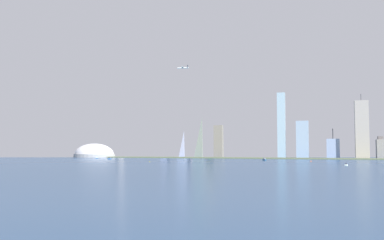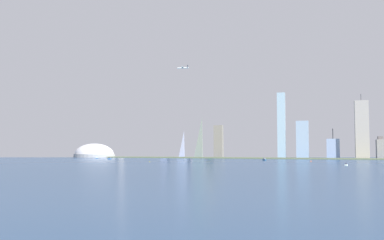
{
  "view_description": "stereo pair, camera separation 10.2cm",
  "coord_description": "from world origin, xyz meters",
  "px_view_note": "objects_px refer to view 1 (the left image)",
  "views": [
    {
      "loc": [
        232.87,
        -486.0,
        24.2
      ],
      "look_at": [
        -48.73,
        396.67,
        84.1
      ],
      "focal_mm": 39.35,
      "sensor_mm": 36.0,
      "label": 1
    },
    {
      "loc": [
        232.97,
        -485.97,
        24.2
      ],
      "look_at": [
        -48.73,
        396.67,
        84.1
      ],
      "focal_mm": 39.35,
      "sensor_mm": 36.0,
      "label": 2
    }
  ],
  "objects_px": {
    "skyscraper_1": "(333,149)",
    "channel_buoy_2": "(311,161)",
    "channel_buoy_1": "(210,159)",
    "skyscraper_2": "(182,136)",
    "boat_0": "(97,158)",
    "skyscraper_3": "(381,148)",
    "skyscraper_9": "(165,146)",
    "skyscraper_10": "(198,121)",
    "skyscraper_6": "(219,141)",
    "skyscraper_5": "(362,130)",
    "stadium_dome": "(96,154)",
    "boat_1": "(109,159)",
    "skyscraper_0": "(187,143)",
    "skyscraper_8": "(281,125)",
    "channel_buoy_0": "(150,161)",
    "airplane": "(183,68)",
    "skyscraper_4": "(210,134)",
    "observation_tower": "(121,91)",
    "skyscraper_7": "(302,139)",
    "boat_3": "(346,165)",
    "boat_2": "(264,160)"
  },
  "relations": [
    {
      "from": "skyscraper_1",
      "to": "channel_buoy_2",
      "type": "bearing_deg",
      "value": -99.8
    },
    {
      "from": "channel_buoy_1",
      "to": "skyscraper_2",
      "type": "bearing_deg",
      "value": 125.55
    },
    {
      "from": "channel_buoy_1",
      "to": "boat_0",
      "type": "bearing_deg",
      "value": 178.85
    },
    {
      "from": "skyscraper_3",
      "to": "skyscraper_9",
      "type": "distance_m",
      "value": 491.28
    },
    {
      "from": "skyscraper_3",
      "to": "skyscraper_10",
      "type": "xyz_separation_m",
      "value": [
        -401.42,
        3.68,
        66.16
      ]
    },
    {
      "from": "skyscraper_6",
      "to": "channel_buoy_1",
      "type": "height_order",
      "value": "skyscraper_6"
    },
    {
      "from": "skyscraper_2",
      "to": "skyscraper_5",
      "type": "height_order",
      "value": "skyscraper_5"
    },
    {
      "from": "stadium_dome",
      "to": "boat_1",
      "type": "distance_m",
      "value": 188.98
    },
    {
      "from": "skyscraper_0",
      "to": "channel_buoy_1",
      "type": "relative_size",
      "value": 38.96
    },
    {
      "from": "skyscraper_8",
      "to": "skyscraper_10",
      "type": "relative_size",
      "value": 0.82
    },
    {
      "from": "boat_0",
      "to": "skyscraper_8",
      "type": "bearing_deg",
      "value": 85.07
    },
    {
      "from": "channel_buoy_0",
      "to": "airplane",
      "type": "distance_m",
      "value": 288.12
    },
    {
      "from": "stadium_dome",
      "to": "boat_0",
      "type": "xyz_separation_m",
      "value": [
        59.56,
        -98.33,
        -6.42
      ]
    },
    {
      "from": "skyscraper_4",
      "to": "boat_0",
      "type": "bearing_deg",
      "value": -136.9
    },
    {
      "from": "observation_tower",
      "to": "boat_0",
      "type": "bearing_deg",
      "value": -90.73
    },
    {
      "from": "skyscraper_0",
      "to": "skyscraper_7",
      "type": "xyz_separation_m",
      "value": [
        284.84,
        -32.15,
        7.87
      ]
    },
    {
      "from": "boat_3",
      "to": "skyscraper_7",
      "type": "bearing_deg",
      "value": 22.09
    },
    {
      "from": "stadium_dome",
      "to": "skyscraper_7",
      "type": "distance_m",
      "value": 489.62
    },
    {
      "from": "skyscraper_6",
      "to": "observation_tower",
      "type": "bearing_deg",
      "value": -165.45
    },
    {
      "from": "skyscraper_7",
      "to": "skyscraper_9",
      "type": "height_order",
      "value": "skyscraper_7"
    },
    {
      "from": "skyscraper_4",
      "to": "skyscraper_6",
      "type": "bearing_deg",
      "value": -38.91
    },
    {
      "from": "skyscraper_3",
      "to": "boat_3",
      "type": "relative_size",
      "value": 5.2
    },
    {
      "from": "skyscraper_3",
      "to": "boat_0",
      "type": "bearing_deg",
      "value": -165.04
    },
    {
      "from": "skyscraper_2",
      "to": "airplane",
      "type": "bearing_deg",
      "value": -70.28
    },
    {
      "from": "boat_2",
      "to": "skyscraper_7",
      "type": "bearing_deg",
      "value": -68.33
    },
    {
      "from": "boat_0",
      "to": "channel_buoy_2",
      "type": "xyz_separation_m",
      "value": [
        449.05,
        -76.59,
        -0.05
      ]
    },
    {
      "from": "skyscraper_4",
      "to": "boat_0",
      "type": "relative_size",
      "value": 6.98
    },
    {
      "from": "skyscraper_5",
      "to": "stadium_dome",
      "type": "bearing_deg",
      "value": -177.42
    },
    {
      "from": "skyscraper_9",
      "to": "boat_0",
      "type": "xyz_separation_m",
      "value": [
        -91.64,
        -170.47,
        -25.75
      ]
    },
    {
      "from": "skyscraper_6",
      "to": "skyscraper_10",
      "type": "bearing_deg",
      "value": -171.29
    },
    {
      "from": "skyscraper_6",
      "to": "channel_buoy_0",
      "type": "bearing_deg",
      "value": -95.3
    },
    {
      "from": "skyscraper_7",
      "to": "boat_0",
      "type": "xyz_separation_m",
      "value": [
        -423.13,
        -172.95,
        -40.64
      ]
    },
    {
      "from": "airplane",
      "to": "channel_buoy_0",
      "type": "bearing_deg",
      "value": 86.85
    },
    {
      "from": "skyscraper_5",
      "to": "skyscraper_9",
      "type": "relative_size",
      "value": 2.51
    },
    {
      "from": "boat_3",
      "to": "airplane",
      "type": "bearing_deg",
      "value": 61.98
    },
    {
      "from": "skyscraper_6",
      "to": "boat_1",
      "type": "xyz_separation_m",
      "value": [
        -172.72,
        -216.57,
        -36.67
      ]
    },
    {
      "from": "skyscraper_10",
      "to": "skyscraper_2",
      "type": "bearing_deg",
      "value": -169.31
    },
    {
      "from": "skyscraper_2",
      "to": "boat_1",
      "type": "distance_m",
      "value": 224.8
    },
    {
      "from": "boat_0",
      "to": "boat_1",
      "type": "distance_m",
      "value": 76.23
    },
    {
      "from": "skyscraper_6",
      "to": "skyscraper_4",
      "type": "bearing_deg",
      "value": 141.09
    },
    {
      "from": "skyscraper_10",
      "to": "observation_tower",
      "type": "bearing_deg",
      "value": -163.89
    },
    {
      "from": "boat_1",
      "to": "channel_buoy_0",
      "type": "bearing_deg",
      "value": -90.68
    },
    {
      "from": "observation_tower",
      "to": "boat_1",
      "type": "relative_size",
      "value": 53.41
    },
    {
      "from": "skyscraper_1",
      "to": "boat_2",
      "type": "relative_size",
      "value": 8.92
    },
    {
      "from": "skyscraper_9",
      "to": "channel_buoy_1",
      "type": "height_order",
      "value": "skyscraper_9"
    },
    {
      "from": "skyscraper_10",
      "to": "airplane",
      "type": "distance_m",
      "value": 160.44
    },
    {
      "from": "skyscraper_10",
      "to": "channel_buoy_1",
      "type": "bearing_deg",
      "value": -65.74
    },
    {
      "from": "observation_tower",
      "to": "skyscraper_2",
      "type": "height_order",
      "value": "observation_tower"
    },
    {
      "from": "skyscraper_1",
      "to": "airplane",
      "type": "distance_m",
      "value": 367.03
    },
    {
      "from": "stadium_dome",
      "to": "skyscraper_0",
      "type": "xyz_separation_m",
      "value": [
        197.84,
        106.78,
        26.36
      ]
    }
  ]
}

